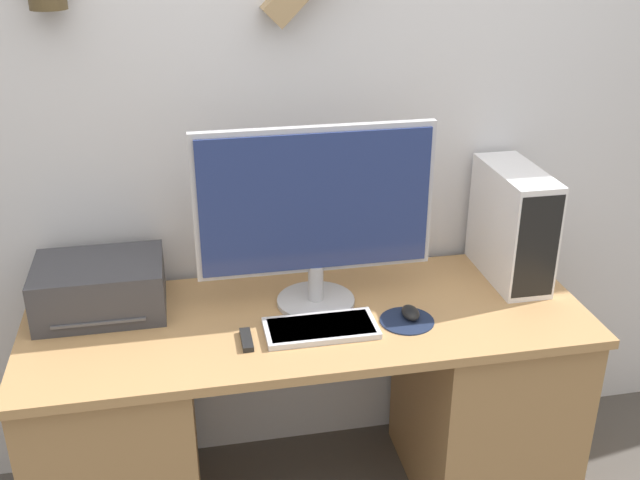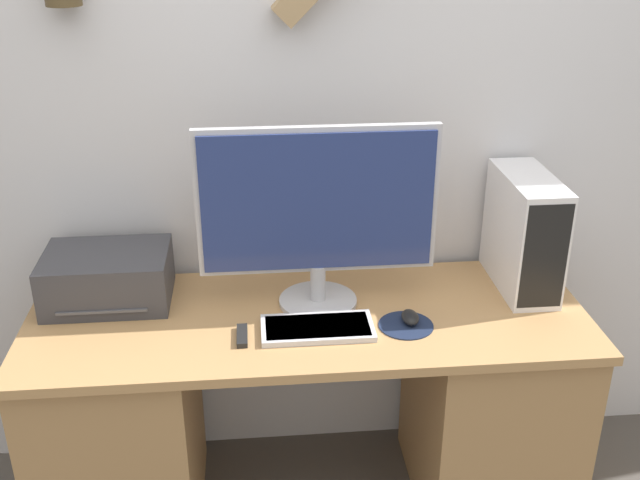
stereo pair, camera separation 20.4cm
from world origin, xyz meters
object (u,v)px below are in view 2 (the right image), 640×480
object	(u,v)px
monitor	(318,210)
printer	(108,277)
keyboard	(317,328)
remote_control	(242,336)
mouse	(410,317)
computer_tower	(524,233)

from	to	relation	value
monitor	printer	bearing A→B (deg)	172.99
keyboard	remote_control	xyz separation A→B (m)	(-0.23, -0.02, -0.00)
mouse	computer_tower	distance (m)	0.49
printer	remote_control	size ratio (longest dim) A/B	3.43
monitor	keyboard	xyz separation A→B (m)	(-0.02, -0.17, -0.31)
printer	mouse	bearing A→B (deg)	-14.07
monitor	printer	distance (m)	0.71
monitor	mouse	bearing A→B (deg)	-29.54
monitor	mouse	distance (m)	0.43
printer	remote_control	xyz separation A→B (m)	(0.42, -0.27, -0.07)
monitor	remote_control	xyz separation A→B (m)	(-0.24, -0.19, -0.32)
remote_control	monitor	bearing A→B (deg)	38.10
keyboard	monitor	bearing A→B (deg)	84.37
keyboard	mouse	size ratio (longest dim) A/B	4.02
mouse	remote_control	size ratio (longest dim) A/B	0.73
keyboard	computer_tower	distance (m)	0.76
monitor	computer_tower	xyz separation A→B (m)	(0.68, 0.06, -0.13)
printer	remote_control	distance (m)	0.51
computer_tower	printer	world-z (taller)	computer_tower
keyboard	computer_tower	bearing A→B (deg)	18.25
monitor	computer_tower	size ratio (longest dim) A/B	1.92
printer	monitor	bearing A→B (deg)	-7.01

